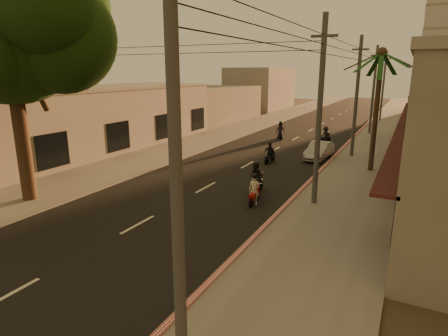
% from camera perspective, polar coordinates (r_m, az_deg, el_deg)
% --- Properties ---
extents(ground, '(160.00, 160.00, 0.00)m').
position_cam_1_polar(ground, '(15.52, -17.77, -10.86)').
color(ground, '#383023').
rests_on(ground, ground).
extents(road, '(10.00, 140.00, 0.02)m').
position_cam_1_polar(road, '(32.12, 7.84, 2.81)').
color(road, black).
rests_on(road, ground).
extents(sidewalk_right, '(5.00, 140.00, 0.12)m').
position_cam_1_polar(sidewalk_right, '(30.58, 21.23, 1.45)').
color(sidewalk_right, slate).
rests_on(sidewalk_right, ground).
extents(sidewalk_left, '(5.00, 140.00, 0.12)m').
position_cam_1_polar(sidewalk_left, '(35.21, -3.78, 4.04)').
color(sidewalk_left, slate).
rests_on(sidewalk_left, ground).
extents(curb_stripe, '(0.20, 60.00, 0.20)m').
position_cam_1_polar(curb_stripe, '(26.08, 14.81, -0.08)').
color(curb_stripe, '#B41314').
rests_on(curb_stripe, ground).
extents(left_building, '(8.20, 24.20, 5.20)m').
position_cam_1_polar(left_building, '(34.11, -18.63, 7.28)').
color(left_building, gray).
rests_on(left_building, ground).
extents(broadleaf_tree, '(9.60, 8.70, 12.10)m').
position_cam_1_polar(broadleaf_tree, '(20.68, -29.24, 18.36)').
color(broadleaf_tree, black).
rests_on(broadleaf_tree, ground).
extents(palm_tree, '(5.00, 5.00, 8.20)m').
position_cam_1_polar(palm_tree, '(25.88, 22.85, 14.96)').
color(palm_tree, black).
rests_on(palm_tree, ground).
extents(utility_poles, '(1.20, 48.26, 9.00)m').
position_cam_1_polar(utility_poles, '(30.04, 19.86, 13.85)').
color(utility_poles, '#38383A').
rests_on(utility_poles, ground).
extents(filler_left_near, '(8.00, 14.00, 4.40)m').
position_cam_1_polar(filler_left_near, '(50.19, -2.08, 9.67)').
color(filler_left_near, gray).
rests_on(filler_left_near, ground).
extents(filler_left_far, '(8.00, 14.00, 7.00)m').
position_cam_1_polar(filler_left_far, '(66.40, 5.59, 11.94)').
color(filler_left_far, gray).
rests_on(filler_left_far, ground).
extents(scooter_red, '(0.67, 1.63, 1.60)m').
position_cam_1_polar(scooter_red, '(18.70, 4.63, -3.48)').
color(scooter_red, black).
rests_on(scooter_red, ground).
extents(scooter_mid_a, '(0.87, 1.85, 1.82)m').
position_cam_1_polar(scooter_mid_a, '(20.23, 4.94, -1.74)').
color(scooter_mid_a, black).
rests_on(scooter_mid_a, ground).
extents(scooter_mid_b, '(0.95, 1.63, 1.59)m').
position_cam_1_polar(scooter_mid_b, '(27.15, 6.96, 2.21)').
color(scooter_mid_b, black).
rests_on(scooter_mid_b, ground).
extents(scooter_far_a, '(1.22, 1.73, 1.80)m').
position_cam_1_polar(scooter_far_a, '(36.83, 8.59, 5.57)').
color(scooter_far_a, black).
rests_on(scooter_far_a, ground).
extents(scooter_far_b, '(1.36, 1.55, 1.60)m').
position_cam_1_polar(scooter_far_b, '(35.77, 15.21, 4.83)').
color(scooter_far_b, black).
rests_on(scooter_far_b, ground).
extents(parked_car, '(1.70, 4.06, 1.30)m').
position_cam_1_polar(parked_car, '(29.16, 14.31, 2.58)').
color(parked_car, '#93949A').
rests_on(parked_car, ground).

